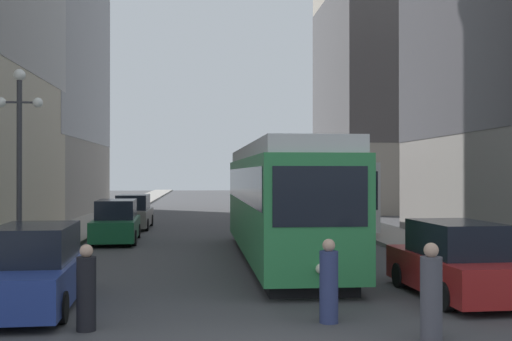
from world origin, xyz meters
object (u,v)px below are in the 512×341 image
streetcar (279,199)px  pedestrian_crossing_far (329,284)px  pedestrian_crossing_near (431,295)px  parked_car_left_mid (133,213)px  parked_car_left_far (116,222)px  pedestrian_on_sidewalk (86,290)px  parked_car_left_near (34,270)px  parked_car_right_far (455,262)px  transit_bus (322,192)px  lamp_post_left_near (19,138)px

streetcar → pedestrian_crossing_far: 9.06m
pedestrian_crossing_near → parked_car_left_mid: bearing=157.9°
pedestrian_crossing_near → parked_car_left_far: bearing=164.5°
pedestrian_on_sidewalk → parked_car_left_near: bearing=107.3°
parked_car_right_far → pedestrian_on_sidewalk: parked_car_right_far is taller
parked_car_left_near → parked_car_left_far: bearing=87.1°
transit_bus → parked_car_left_mid: 10.23m
transit_bus → pedestrian_crossing_near: 22.74m
parked_car_right_far → lamp_post_left_near: size_ratio=0.77×
parked_car_left_far → pedestrian_crossing_near: bearing=-67.7°
parked_car_left_far → lamp_post_left_near: size_ratio=0.84×
streetcar → parked_car_right_far: size_ratio=3.09×
parked_car_left_near → pedestrian_on_sidewalk: (1.51, -2.12, -0.08)m
pedestrian_crossing_far → pedestrian_on_sidewalk: pedestrian_crossing_far is taller
parked_car_left_mid → parked_car_right_far: 22.01m
transit_bus → pedestrian_crossing_far: size_ratio=7.74×
parked_car_right_far → parked_car_left_far: (-9.71, 13.05, 0.00)m
streetcar → pedestrian_crossing_near: 10.56m
pedestrian_on_sidewalk → pedestrian_crossing_far: bearing=-15.3°
transit_bus → pedestrian_on_sidewalk: 23.09m
pedestrian_crossing_near → pedestrian_crossing_far: size_ratio=1.04×
streetcar → parked_car_left_near: size_ratio=2.88×
streetcar → pedestrian_on_sidewalk: streetcar is taller
transit_bus → pedestrian_crossing_far: (-3.94, -21.16, -1.17)m
parked_car_left_far → parked_car_left_mid: bearing=87.3°
pedestrian_crossing_near → pedestrian_crossing_far: 2.11m
parked_car_left_mid → pedestrian_on_sidewalk: 22.23m
transit_bus → pedestrian_crossing_near: (-2.38, -22.58, -1.14)m
parked_car_left_near → parked_car_right_far: same height
transit_bus → pedestrian_on_sidewalk: transit_bus is taller
parked_car_left_far → pedestrian_on_sidewalk: bearing=-87.1°
parked_car_left_near → lamp_post_left_near: (-1.90, 5.59, 3.22)m
pedestrian_on_sidewalk → streetcar: bearing=44.2°
parked_car_left_mid → pedestrian_crossing_far: 22.82m
parked_car_left_near → pedestrian_on_sidewalk: 2.61m
parked_car_right_far → pedestrian_crossing_near: parked_car_right_far is taller
parked_car_right_far → pedestrian_crossing_far: parked_car_right_far is taller
transit_bus → streetcar: bearing=-108.5°
streetcar → parked_car_right_far: streetcar is taller
transit_bus → pedestrian_on_sidewalk: bearing=-113.1°
parked_car_left_far → parked_car_left_near: bearing=-92.7°
parked_car_left_near → parked_car_left_mid: size_ratio=1.02×
parked_car_right_far → pedestrian_crossing_near: bearing=59.5°
streetcar → lamp_post_left_near: lamp_post_left_near is taller
transit_bus → parked_car_left_far: transit_bus is taller
parked_car_left_near → pedestrian_crossing_near: parked_car_left_near is taller
transit_bus → parked_car_left_mid: (-10.14, 0.80, -1.10)m
parked_car_left_far → pedestrian_crossing_near: size_ratio=2.93×
pedestrian_on_sidewalk → lamp_post_left_near: 9.06m
streetcar → parked_car_right_far: 7.66m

